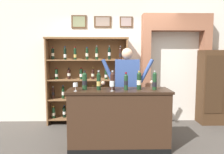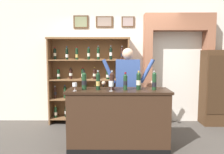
{
  "view_description": "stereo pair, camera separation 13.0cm",
  "coord_description": "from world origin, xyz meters",
  "px_view_note": "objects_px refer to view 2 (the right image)",
  "views": [
    {
      "loc": [
        -0.27,
        -3.56,
        1.58
      ],
      "look_at": [
        -0.18,
        0.28,
        1.19
      ],
      "focal_mm": 34.6,
      "sensor_mm": 36.0,
      "label": 1
    },
    {
      "loc": [
        -0.14,
        -3.57,
        1.58
      ],
      "look_at": [
        -0.18,
        0.28,
        1.19
      ],
      "focal_mm": 34.6,
      "sensor_mm": 36.0,
      "label": 2
    }
  ],
  "objects_px": {
    "tasting_bottle_prosecco": "(98,81)",
    "tasting_bottle_vin_santo": "(154,81)",
    "shopkeeper": "(128,81)",
    "wine_glass_left": "(111,84)",
    "tasting_bottle_brunello": "(125,82)",
    "side_cabinet": "(222,88)",
    "wine_shelf": "(89,80)",
    "tasting_counter": "(118,119)",
    "tasting_bottle_super_tuscan": "(112,81)",
    "tasting_bottle_bianco": "(84,81)",
    "tasting_bottle_riserva": "(139,81)",
    "wine_glass_spare": "(75,85)"
  },
  "relations": [
    {
      "from": "tasting_bottle_super_tuscan",
      "to": "tasting_bottle_vin_santo",
      "type": "bearing_deg",
      "value": 0.41
    },
    {
      "from": "wine_glass_spare",
      "to": "shopkeeper",
      "type": "bearing_deg",
      "value": 39.65
    },
    {
      "from": "wine_glass_left",
      "to": "wine_glass_spare",
      "type": "bearing_deg",
      "value": 179.47
    },
    {
      "from": "tasting_bottle_super_tuscan",
      "to": "wine_glass_spare",
      "type": "relative_size",
      "value": 2.36
    },
    {
      "from": "tasting_counter",
      "to": "tasting_bottle_riserva",
      "type": "distance_m",
      "value": 0.74
    },
    {
      "from": "wine_glass_left",
      "to": "tasting_bottle_prosecco",
      "type": "bearing_deg",
      "value": 150.11
    },
    {
      "from": "wine_shelf",
      "to": "tasting_bottle_vin_santo",
      "type": "bearing_deg",
      "value": -48.26
    },
    {
      "from": "tasting_bottle_bianco",
      "to": "tasting_bottle_vin_santo",
      "type": "distance_m",
      "value": 1.16
    },
    {
      "from": "side_cabinet",
      "to": "tasting_bottle_prosecco",
      "type": "height_order",
      "value": "side_cabinet"
    },
    {
      "from": "side_cabinet",
      "to": "tasting_bottle_vin_santo",
      "type": "relative_size",
      "value": 5.25
    },
    {
      "from": "tasting_bottle_bianco",
      "to": "tasting_bottle_vin_santo",
      "type": "xyz_separation_m",
      "value": [
        1.16,
        -0.02,
        -0.0
      ]
    },
    {
      "from": "wine_shelf",
      "to": "tasting_counter",
      "type": "distance_m",
      "value": 1.59
    },
    {
      "from": "tasting_bottle_super_tuscan",
      "to": "wine_glass_left",
      "type": "relative_size",
      "value": 2.01
    },
    {
      "from": "tasting_counter",
      "to": "wine_shelf",
      "type": "bearing_deg",
      "value": 115.45
    },
    {
      "from": "wine_shelf",
      "to": "side_cabinet",
      "type": "relative_size",
      "value": 1.17
    },
    {
      "from": "side_cabinet",
      "to": "tasting_bottle_riserva",
      "type": "bearing_deg",
      "value": -147.63
    },
    {
      "from": "tasting_bottle_riserva",
      "to": "tasting_bottle_bianco",
      "type": "bearing_deg",
      "value": -179.94
    },
    {
      "from": "tasting_bottle_bianco",
      "to": "wine_glass_left",
      "type": "xyz_separation_m",
      "value": [
        0.45,
        -0.14,
        -0.04
      ]
    },
    {
      "from": "shopkeeper",
      "to": "wine_glass_left",
      "type": "bearing_deg",
      "value": -112.47
    },
    {
      "from": "shopkeeper",
      "to": "tasting_bottle_bianco",
      "type": "relative_size",
      "value": 5.38
    },
    {
      "from": "tasting_bottle_prosecco",
      "to": "tasting_bottle_vin_santo",
      "type": "xyz_separation_m",
      "value": [
        0.93,
        0.0,
        -0.0
      ]
    },
    {
      "from": "tasting_bottle_prosecco",
      "to": "wine_shelf",
      "type": "bearing_deg",
      "value": 102.64
    },
    {
      "from": "wine_glass_spare",
      "to": "tasting_bottle_bianco",
      "type": "bearing_deg",
      "value": 46.33
    },
    {
      "from": "tasting_bottle_bianco",
      "to": "wine_glass_left",
      "type": "bearing_deg",
      "value": -17.8
    },
    {
      "from": "tasting_bottle_prosecco",
      "to": "tasting_bottle_vin_santo",
      "type": "height_order",
      "value": "tasting_bottle_prosecco"
    },
    {
      "from": "tasting_bottle_vin_santo",
      "to": "tasting_bottle_riserva",
      "type": "bearing_deg",
      "value": 175.39
    },
    {
      "from": "side_cabinet",
      "to": "tasting_bottle_vin_santo",
      "type": "bearing_deg",
      "value": -143.66
    },
    {
      "from": "tasting_bottle_riserva",
      "to": "tasting_bottle_vin_santo",
      "type": "height_order",
      "value": "tasting_bottle_vin_santo"
    },
    {
      "from": "side_cabinet",
      "to": "tasting_bottle_prosecco",
      "type": "xyz_separation_m",
      "value": [
        -2.72,
        -1.32,
        0.31
      ]
    },
    {
      "from": "wine_shelf",
      "to": "wine_glass_left",
      "type": "distance_m",
      "value": 1.61
    },
    {
      "from": "tasting_bottle_vin_santo",
      "to": "tasting_bottle_prosecco",
      "type": "bearing_deg",
      "value": -179.99
    },
    {
      "from": "shopkeeper",
      "to": "tasting_bottle_brunello",
      "type": "distance_m",
      "value": 0.65
    },
    {
      "from": "tasting_bottle_super_tuscan",
      "to": "tasting_bottle_brunello",
      "type": "height_order",
      "value": "tasting_bottle_super_tuscan"
    },
    {
      "from": "tasting_counter",
      "to": "wine_glass_left",
      "type": "bearing_deg",
      "value": -127.46
    },
    {
      "from": "tasting_bottle_prosecco",
      "to": "tasting_bottle_riserva",
      "type": "relative_size",
      "value": 1.03
    },
    {
      "from": "tasting_bottle_super_tuscan",
      "to": "side_cabinet",
      "type": "bearing_deg",
      "value": 27.98
    },
    {
      "from": "tasting_bottle_riserva",
      "to": "wine_glass_left",
      "type": "distance_m",
      "value": 0.48
    },
    {
      "from": "wine_shelf",
      "to": "tasting_bottle_super_tuscan",
      "type": "distance_m",
      "value": 1.5
    },
    {
      "from": "side_cabinet",
      "to": "tasting_bottle_super_tuscan",
      "type": "height_order",
      "value": "side_cabinet"
    },
    {
      "from": "side_cabinet",
      "to": "tasting_bottle_riserva",
      "type": "relative_size",
      "value": 5.35
    },
    {
      "from": "side_cabinet",
      "to": "tasting_bottle_bianco",
      "type": "xyz_separation_m",
      "value": [
        -2.95,
        -1.3,
        0.31
      ]
    },
    {
      "from": "tasting_bottle_bianco",
      "to": "tasting_bottle_brunello",
      "type": "distance_m",
      "value": 0.69
    },
    {
      "from": "tasting_bottle_prosecco",
      "to": "wine_glass_left",
      "type": "height_order",
      "value": "tasting_bottle_prosecco"
    },
    {
      "from": "tasting_bottle_bianco",
      "to": "tasting_bottle_super_tuscan",
      "type": "relative_size",
      "value": 0.99
    },
    {
      "from": "tasting_bottle_bianco",
      "to": "tasting_bottle_prosecco",
      "type": "xyz_separation_m",
      "value": [
        0.23,
        -0.02,
        -0.0
      ]
    },
    {
      "from": "tasting_bottle_riserva",
      "to": "wine_glass_spare",
      "type": "distance_m",
      "value": 1.05
    },
    {
      "from": "tasting_bottle_bianco",
      "to": "tasting_bottle_super_tuscan",
      "type": "xyz_separation_m",
      "value": [
        0.46,
        -0.02,
        -0.0
      ]
    },
    {
      "from": "shopkeeper",
      "to": "tasting_bottle_riserva",
      "type": "distance_m",
      "value": 0.62
    },
    {
      "from": "wine_glass_left",
      "to": "wine_glass_spare",
      "type": "distance_m",
      "value": 0.58
    },
    {
      "from": "tasting_bottle_bianco",
      "to": "side_cabinet",
      "type": "bearing_deg",
      "value": 23.73
    }
  ]
}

